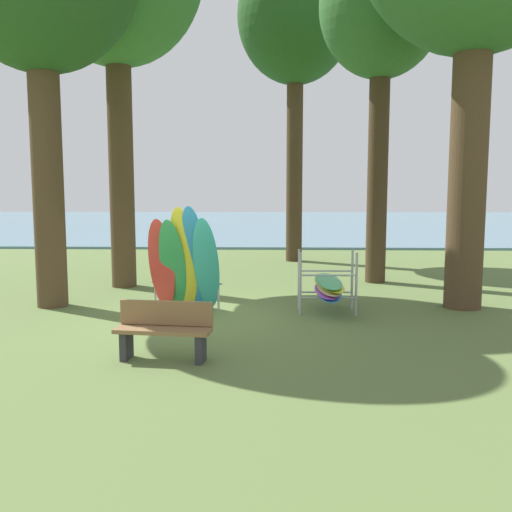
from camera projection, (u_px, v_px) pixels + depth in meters
The scene contains 7 objects.
ground_plane at pixel (197, 318), 10.96m from camera, with size 80.00×80.00×0.00m, color #566B38.
lake_water at pixel (254, 223), 41.21m from camera, with size 80.00×36.00×0.10m, color slate.
tree_far_left_back at pixel (382, 12), 14.39m from camera, with size 3.20×3.20×8.99m.
tree_far_right_back at pixel (296, 20), 18.76m from camera, with size 3.89×3.89×10.45m.
leaning_board_pile at pixel (184, 263), 11.42m from camera, with size 1.52×1.01×2.18m.
board_storage_rack at pixel (328, 287), 11.45m from camera, with size 1.15×2.13×1.25m.
park_bench at pixel (164, 329), 8.25m from camera, with size 1.44×0.56×0.85m.
Camera 1 is at (1.48, -10.70, 2.49)m, focal length 39.67 mm.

